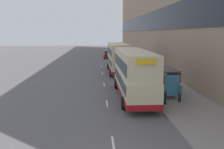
{
  "coord_description": "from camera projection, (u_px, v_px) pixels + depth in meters",
  "views": [
    {
      "loc": [
        -0.85,
        -8.92,
        5.86
      ],
      "look_at": [
        1.03,
        21.02,
        0.84
      ],
      "focal_mm": 40.0,
      "sensor_mm": 36.0,
      "label": 1
    }
  ],
  "objects": [
    {
      "name": "lane_mark_2",
      "position": [
        104.0,
        84.0,
        28.61
      ],
      "size": [
        0.12,
        2.0,
        0.01
      ],
      "color": "silver",
      "rests_on": "ground_plane"
    },
    {
      "name": "pavement",
      "position": [
        135.0,
        63.0,
        48.09
      ],
      "size": [
        5.0,
        93.0,
        0.14
      ],
      "color": "gray",
      "rests_on": "ground_plane"
    },
    {
      "name": "pedestrian_3",
      "position": [
        154.0,
        77.0,
        27.72
      ],
      "size": [
        0.32,
        0.32,
        1.62
      ],
      "color": "#23232D",
      "rests_on": "ground_plane"
    },
    {
      "name": "pedestrian_at_shelter",
      "position": [
        144.0,
        77.0,
        27.89
      ],
      "size": [
        0.33,
        0.33,
        1.67
      ],
      "color": "#23232D",
      "rests_on": "ground_plane"
    },
    {
      "name": "pedestrian_2",
      "position": [
        180.0,
        92.0,
        20.79
      ],
      "size": [
        0.31,
        0.31,
        1.58
      ],
      "color": "#23232D",
      "rests_on": "ground_plane"
    },
    {
      "name": "bus_shelter",
      "position": [
        169.0,
        77.0,
        22.95
      ],
      "size": [
        1.6,
        4.2,
        2.48
      ],
      "color": "#4C4C51",
      "rests_on": "ground_plane"
    },
    {
      "name": "lane_mark_4",
      "position": [
        101.0,
        66.0,
        43.95
      ],
      "size": [
        0.12,
        2.0,
        0.01
      ],
      "color": "silver",
      "rests_on": "ground_plane"
    },
    {
      "name": "lane_mark_0",
      "position": [
        113.0,
        144.0,
        13.28
      ],
      "size": [
        0.12,
        2.0,
        0.01
      ],
      "color": "silver",
      "rests_on": "ground_plane"
    },
    {
      "name": "lane_mark_1",
      "position": [
        107.0,
        103.0,
        20.95
      ],
      "size": [
        0.12,
        2.0,
        0.01
      ],
      "color": "silver",
      "rests_on": "ground_plane"
    },
    {
      "name": "double_decker_bus_near",
      "position": [
        133.0,
        73.0,
        22.5
      ],
      "size": [
        2.85,
        11.37,
        4.3
      ],
      "color": "beige",
      "rests_on": "ground_plane"
    },
    {
      "name": "litter_bin",
      "position": [
        163.0,
        97.0,
        20.28
      ],
      "size": [
        0.55,
        0.55,
        1.05
      ],
      "color": "black",
      "rests_on": "ground_plane"
    },
    {
      "name": "lane_mark_3",
      "position": [
        102.0,
        74.0,
        36.28
      ],
      "size": [
        0.12,
        2.0,
        0.01
      ],
      "color": "silver",
      "rests_on": "ground_plane"
    },
    {
      "name": "terrace_facade",
      "position": [
        156.0,
        17.0,
        46.89
      ],
      "size": [
        3.1,
        93.0,
        17.66
      ],
      "color": "#9E846B",
      "rests_on": "ground_plane"
    },
    {
      "name": "double_decker_bus_ahead",
      "position": [
        118.0,
        57.0,
        36.92
      ],
      "size": [
        2.85,
        11.28,
        4.3
      ],
      "color": "beige",
      "rests_on": "ground_plane"
    },
    {
      "name": "car_0",
      "position": [
        108.0,
        54.0,
        58.25
      ],
      "size": [
        2.0,
        4.1,
        1.79
      ],
      "color": "maroon",
      "rests_on": "ground_plane"
    },
    {
      "name": "pedestrian_1",
      "position": [
        177.0,
        78.0,
        26.68
      ],
      "size": [
        0.37,
        0.37,
        1.85
      ],
      "color": "#23232D",
      "rests_on": "ground_plane"
    }
  ]
}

